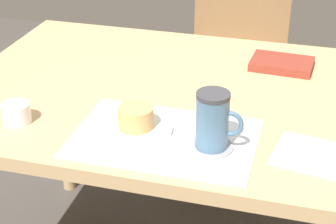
# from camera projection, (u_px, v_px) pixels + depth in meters

# --- Properties ---
(dining_table) EXTENTS (1.29, 0.86, 0.70)m
(dining_table) POSITION_uv_depth(u_px,v_px,m) (190.00, 113.00, 1.57)
(dining_table) COLOR tan
(dining_table) RESTS_ON ground_plane
(wooden_chair) EXTENTS (0.45, 0.45, 0.87)m
(wooden_chair) POSITION_uv_depth(u_px,v_px,m) (237.00, 60.00, 2.26)
(wooden_chair) COLOR #997047
(wooden_chair) RESTS_ON ground_plane
(placemat) EXTENTS (0.43, 0.29, 0.00)m
(placemat) POSITION_uv_depth(u_px,v_px,m) (163.00, 138.00, 1.32)
(placemat) COLOR white
(placemat) RESTS_ON dining_table
(pastry_plate) EXTENTS (0.17, 0.17, 0.01)m
(pastry_plate) POSITION_uv_depth(u_px,v_px,m) (136.00, 129.00, 1.34)
(pastry_plate) COLOR white
(pastry_plate) RESTS_ON placemat
(pastry) EXTENTS (0.08, 0.08, 0.05)m
(pastry) POSITION_uv_depth(u_px,v_px,m) (136.00, 117.00, 1.32)
(pastry) COLOR #E0A860
(pastry) RESTS_ON pastry_plate
(coffee_coaster) EXTENTS (0.10, 0.10, 0.00)m
(coffee_coaster) POSITION_uv_depth(u_px,v_px,m) (211.00, 147.00, 1.27)
(coffee_coaster) COLOR #99999E
(coffee_coaster) RESTS_ON placemat
(coffee_mug) EXTENTS (0.11, 0.08, 0.13)m
(coffee_mug) POSITION_uv_depth(u_px,v_px,m) (213.00, 120.00, 1.24)
(coffee_mug) COLOR slate
(coffee_mug) RESTS_ON coffee_coaster
(paper_napkin) EXTENTS (0.17, 0.17, 0.00)m
(paper_napkin) POSITION_uv_depth(u_px,v_px,m) (309.00, 154.00, 1.25)
(paper_napkin) COLOR white
(paper_napkin) RESTS_ON dining_table
(sugar_bowl) EXTENTS (0.07, 0.07, 0.05)m
(sugar_bowl) POSITION_uv_depth(u_px,v_px,m) (17.00, 113.00, 1.38)
(sugar_bowl) COLOR white
(sugar_bowl) RESTS_ON dining_table
(small_book) EXTENTS (0.19, 0.14, 0.02)m
(small_book) POSITION_uv_depth(u_px,v_px,m) (282.00, 64.00, 1.67)
(small_book) COLOR maroon
(small_book) RESTS_ON dining_table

